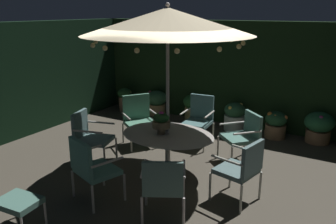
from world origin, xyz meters
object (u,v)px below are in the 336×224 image
(patio_chair_south, at_px, (199,117))
(patio_chair_southwest, at_px, (139,117))
(patio_chair_southeast, at_px, (244,133))
(potted_plant_right_near, at_px, (319,126))
(patio_chair_northeast, at_px, (163,183))
(potted_plant_left_far, at_px, (276,124))
(ottoman_footrest, at_px, (18,203))
(patio_chair_north, at_px, (91,166))
(patio_umbrella, at_px, (168,22))
(potted_plant_back_left, at_px, (193,106))
(patio_dining_table, at_px, (168,141))
(centerpiece_planter, at_px, (161,121))
(potted_plant_back_center, at_px, (125,99))
(patio_chair_west, at_px, (89,134))
(patio_chair_east, at_px, (242,167))
(potted_plant_front_corner, at_px, (156,102))
(potted_plant_back_right, at_px, (235,116))

(patio_chair_south, bearing_deg, patio_chair_southwest, -150.27)
(patio_chair_southeast, height_order, patio_chair_south, patio_chair_south)
(potted_plant_right_near, bearing_deg, patio_chair_northeast, -107.86)
(patio_chair_south, height_order, potted_plant_left_far, patio_chair_south)
(ottoman_footrest, height_order, potted_plant_left_far, potted_plant_left_far)
(patio_chair_north, height_order, patio_chair_south, patio_chair_south)
(patio_chair_south, bearing_deg, potted_plant_right_near, 32.80)
(patio_umbrella, relative_size, potted_plant_back_left, 4.24)
(potted_plant_back_left, bearing_deg, patio_umbrella, -71.48)
(patio_dining_table, height_order, ottoman_footrest, patio_dining_table)
(centerpiece_planter, height_order, patio_chair_south, centerpiece_planter)
(patio_chair_southwest, relative_size, potted_plant_left_far, 1.72)
(patio_dining_table, bearing_deg, potted_plant_back_center, 138.31)
(patio_chair_north, bearing_deg, centerpiece_planter, 74.47)
(centerpiece_planter, height_order, patio_chair_west, centerpiece_planter)
(potted_plant_right_near, bearing_deg, centerpiece_planter, -125.97)
(patio_chair_north, height_order, patio_chair_east, patio_chair_north)
(potted_plant_left_far, xyz_separation_m, potted_plant_front_corner, (-3.28, 0.16, 0.04))
(patio_umbrella, height_order, patio_chair_north, patio_umbrella)
(patio_chair_north, distance_m, patio_chair_southwest, 2.40)
(ottoman_footrest, bearing_deg, potted_plant_left_far, 68.78)
(patio_chair_north, xyz_separation_m, ottoman_footrest, (-0.34, -1.00, -0.20))
(centerpiece_planter, relative_size, patio_chair_west, 0.41)
(patio_chair_west, height_order, ottoman_footrest, patio_chair_west)
(ottoman_footrest, relative_size, potted_plant_back_center, 0.85)
(potted_plant_back_right, bearing_deg, patio_chair_north, -99.23)
(patio_chair_southeast, height_order, potted_plant_back_left, patio_chair_southeast)
(patio_chair_southeast, xyz_separation_m, potted_plant_back_center, (-4.01, 1.58, -0.21))
(patio_chair_south, distance_m, potted_plant_back_right, 1.33)
(patio_dining_table, bearing_deg, patio_chair_south, 94.68)
(patio_chair_southwest, bearing_deg, potted_plant_left_far, 37.45)
(patio_chair_northeast, relative_size, potted_plant_left_far, 1.56)
(patio_chair_north, relative_size, potted_plant_back_center, 1.51)
(ottoman_footrest, bearing_deg, patio_chair_east, 43.10)
(potted_plant_front_corner, height_order, potted_plant_back_right, potted_plant_back_right)
(patio_chair_southeast, relative_size, patio_chair_southwest, 0.90)
(patio_chair_northeast, distance_m, potted_plant_back_left, 4.58)
(potted_plant_left_far, distance_m, potted_plant_front_corner, 3.28)
(patio_umbrella, relative_size, patio_chair_north, 2.89)
(patio_umbrella, bearing_deg, patio_chair_southwest, 144.98)
(patio_chair_east, distance_m, potted_plant_front_corner, 4.77)
(potted_plant_back_center, bearing_deg, ottoman_footrest, -66.56)
(patio_chair_west, bearing_deg, potted_plant_back_center, 116.95)
(patio_chair_northeast, height_order, potted_plant_left_far, patio_chair_northeast)
(patio_umbrella, height_order, potted_plant_back_left, patio_umbrella)
(patio_umbrella, height_order, patio_chair_southwest, patio_umbrella)
(potted_plant_back_left, height_order, potted_plant_front_corner, potted_plant_back_left)
(patio_dining_table, bearing_deg, ottoman_footrest, -108.29)
(patio_chair_west, bearing_deg, patio_chair_southwest, 80.72)
(patio_umbrella, bearing_deg, potted_plant_back_right, 85.57)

